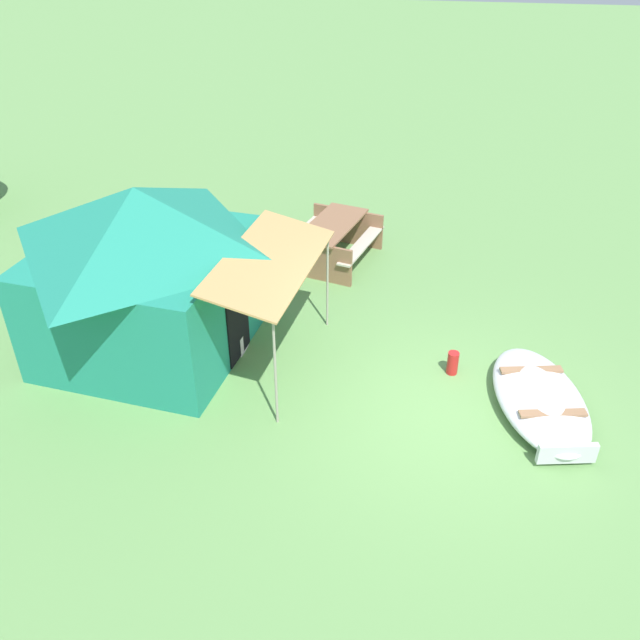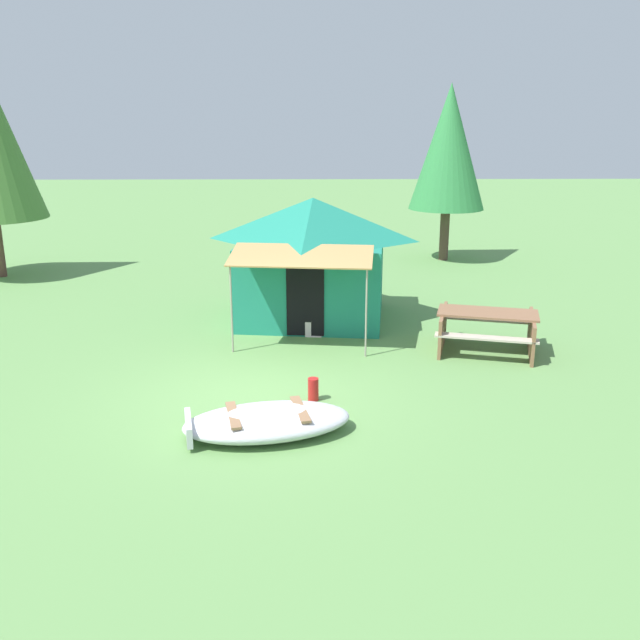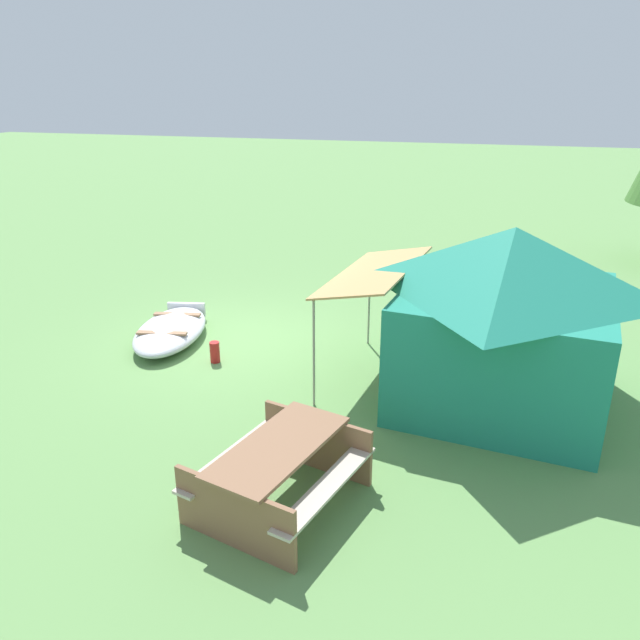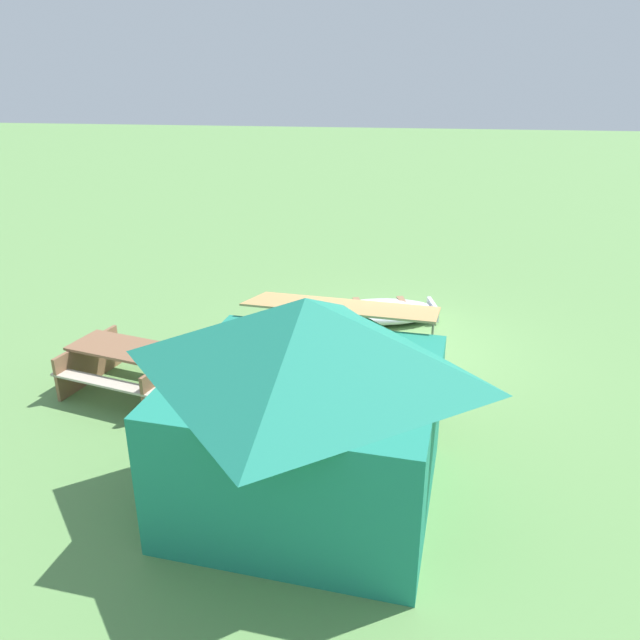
% 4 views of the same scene
% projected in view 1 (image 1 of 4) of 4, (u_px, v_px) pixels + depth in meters
% --- Properties ---
extents(ground_plane, '(80.00, 80.00, 0.00)m').
position_uv_depth(ground_plane, '(436.00, 412.00, 9.42)').
color(ground_plane, '#61904E').
extents(beached_rowboat, '(2.56, 1.64, 0.38)m').
position_uv_depth(beached_rowboat, '(540.00, 399.00, 9.36)').
color(beached_rowboat, silver).
rests_on(beached_rowboat, ground_plane).
extents(canvas_cabin_tent, '(3.59, 4.45, 2.66)m').
position_uv_depth(canvas_cabin_tent, '(146.00, 268.00, 10.11)').
color(canvas_cabin_tent, '#1E816A').
rests_on(canvas_cabin_tent, ground_plane).
extents(picnic_table, '(2.17, 1.93, 0.78)m').
position_uv_depth(picnic_table, '(332.00, 237.00, 12.98)').
color(picnic_table, brown).
rests_on(picnic_table, ground_plane).
extents(cooler_box, '(0.38, 0.55, 0.32)m').
position_uv_depth(cooler_box, '(229.00, 341.00, 10.62)').
color(cooler_box, silver).
rests_on(cooler_box, ground_plane).
extents(fuel_can, '(0.23, 0.23, 0.37)m').
position_uv_depth(fuel_can, '(453.00, 363.00, 10.09)').
color(fuel_can, red).
rests_on(fuel_can, ground_plane).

